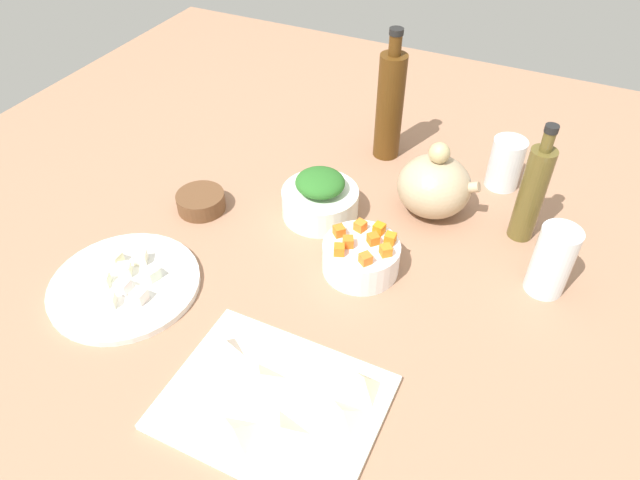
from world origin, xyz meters
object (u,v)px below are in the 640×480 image
bowl_greens (320,203)px  bottle_1 (390,105)px  plate_tofu (125,285)px  cutting_board (274,402)px  teapot (434,185)px  bottle_0 (532,192)px  drinking_glass_0 (506,163)px  drinking_glass_1 (552,261)px  bowl_small_side (201,202)px  bowl_carrots (361,257)px

bowl_greens → bottle_1: size_ratio=0.52×
plate_tofu → bottle_1: 64.91cm
cutting_board → teapot: bearing=82.4°
bowl_greens → bottle_0: (36.92, 10.77, 7.22)cm
drinking_glass_0 → drinking_glass_1: bearing=-64.0°
bowl_small_side → drinking_glass_0: bearing=33.0°
teapot → drinking_glass_0: (10.75, 14.76, -0.82)cm
teapot → drinking_glass_0: size_ratio=1.48×
plate_tofu → bottle_0: bottle_0 is taller
cutting_board → plate_tofu: (-34.20, 9.00, 0.10)cm
plate_tofu → bottle_1: bottle_1 is taller
bottle_0 → drinking_glass_0: 16.66cm
cutting_board → teapot: 52.85cm
teapot → bowl_carrots: bearing=-106.4°
bowl_carrots → bottle_0: size_ratio=0.57×
bottle_1 → bowl_small_side: bearing=-127.3°
cutting_board → drinking_glass_0: drinking_glass_0 is taller
teapot → bottle_0: 17.92cm
bowl_small_side → teapot: teapot is taller
bottle_0 → bowl_greens: bearing=-163.7°
teapot → plate_tofu: bearing=-133.7°
bowl_greens → drinking_glass_0: bearing=39.9°
plate_tofu → drinking_glass_0: bearing=48.1°
bowl_carrots → drinking_glass_1: size_ratio=1.05×
bowl_greens → drinking_glass_1: size_ratio=1.16×
drinking_glass_0 → teapot: bearing=-126.1°
bowl_small_side → bottle_0: (59.07, 19.46, 8.28)cm
bottle_1 → plate_tofu: bearing=-113.9°
plate_tofu → drinking_glass_1: 72.24cm
bowl_greens → bottle_1: (4.10, 25.81, 9.51)cm
bottle_0 → drinking_glass_1: (6.36, -12.37, -3.62)cm
cutting_board → drinking_glass_0: bearing=75.2°
bowl_carrots → bowl_small_side: (-35.27, 2.18, -1.08)cm
bottle_0 → bowl_small_side: bearing=-161.8°
bowl_greens → drinking_glass_1: drinking_glass_1 is taller
bowl_greens → bottle_0: 39.13cm
bowl_greens → drinking_glass_0: (30.18, 25.27, 2.53)cm
plate_tofu → bowl_greens: 39.21cm
drinking_glass_1 → bowl_greens: bearing=177.9°
bowl_greens → drinking_glass_1: 43.46cm
drinking_glass_0 → drinking_glass_1: 29.91cm
plate_tofu → bowl_carrots: size_ratio=1.89×
bowl_small_side → teapot: 46.01cm
drinking_glass_1 → bottle_1: bearing=145.0°
plate_tofu → bowl_carrots: bearing=31.9°
plate_tofu → drinking_glass_0: size_ratio=2.38×
bowl_small_side → drinking_glass_1: bearing=6.2°
teapot → bowl_greens: bearing=-151.6°
plate_tofu → bottle_1: bearing=66.1°
bottle_1 → drinking_glass_0: bearing=-1.2°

